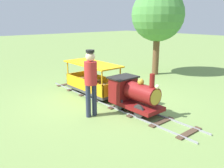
% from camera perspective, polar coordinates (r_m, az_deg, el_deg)
% --- Properties ---
extents(ground_plane, '(60.00, 60.00, 0.00)m').
position_cam_1_polar(ground_plane, '(6.95, -1.62, -3.87)').
color(ground_plane, '#75934C').
extents(track, '(0.76, 5.70, 0.04)m').
position_cam_1_polar(track, '(6.75, -0.14, -4.33)').
color(track, gray).
rests_on(track, ground_plane).
extents(locomotive, '(0.72, 1.45, 1.05)m').
position_cam_1_polar(locomotive, '(6.01, 5.14, -2.22)').
color(locomotive, maroon).
rests_on(locomotive, ground_plane).
extents(passenger_car, '(0.82, 2.00, 0.97)m').
position_cam_1_polar(passenger_car, '(7.30, -4.72, 0.52)').
color(passenger_car, '#3F3F3F').
rests_on(passenger_car, ground_plane).
extents(conductor_person, '(0.30, 0.30, 1.62)m').
position_cam_1_polar(conductor_person, '(5.57, -5.15, 1.42)').
color(conductor_person, '#282D47').
rests_on(conductor_person, ground_plane).
extents(oak_tree_near, '(2.12, 2.12, 3.52)m').
position_cam_1_polar(oak_tree_near, '(10.08, 11.01, 15.97)').
color(oak_tree_near, brown).
rests_on(oak_tree_near, ground_plane).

